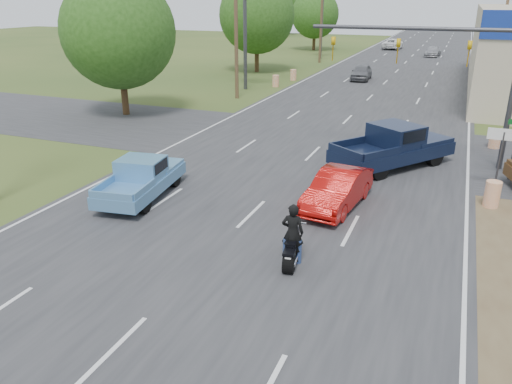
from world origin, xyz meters
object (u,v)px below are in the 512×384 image
at_px(navy_pickup, 395,145).
at_px(distant_car_grey, 361,72).
at_px(motorcycle, 292,250).
at_px(blue_pickup, 142,177).
at_px(distant_car_white, 393,44).
at_px(distant_car_silver, 433,52).
at_px(red_convertible, 337,190).
at_px(rider, 293,236).

height_order(navy_pickup, distant_car_grey, navy_pickup).
distance_m(motorcycle, blue_pickup, 7.63).
bearing_deg(distant_car_white, distant_car_silver, 129.97).
xyz_separation_m(blue_pickup, distant_car_grey, (2.24, 32.55, -0.08)).
bearing_deg(distant_car_grey, blue_pickup, -97.05).
relative_size(red_convertible, distant_car_grey, 1.01).
distance_m(rider, distant_car_silver, 58.71).
bearing_deg(blue_pickup, motorcycle, -30.35).
height_order(rider, navy_pickup, navy_pickup).
height_order(motorcycle, distant_car_white, distant_car_white).
distance_m(red_convertible, distant_car_silver, 54.11).
bearing_deg(distant_car_white, motorcycle, 97.56).
xyz_separation_m(motorcycle, navy_pickup, (1.52, 10.38, 0.54)).
bearing_deg(motorcycle, distant_car_grey, 88.44).
relative_size(red_convertible, navy_pickup, 0.68).
bearing_deg(motorcycle, rider, 90.00).
distance_m(distant_car_grey, distant_car_silver, 23.81).
bearing_deg(blue_pickup, rider, -30.06).
bearing_deg(distant_car_silver, rider, -84.70).
relative_size(motorcycle, rider, 1.14).
xyz_separation_m(rider, distant_car_white, (-6.15, 66.72, -0.14)).
distance_m(red_convertible, distant_car_grey, 31.21).
bearing_deg(red_convertible, blue_pickup, -159.65).
relative_size(distant_car_grey, distant_car_silver, 0.97).
bearing_deg(rider, distant_car_white, -94.04).
bearing_deg(rider, navy_pickup, -107.72).
bearing_deg(distant_car_white, blue_pickup, 91.49).
xyz_separation_m(blue_pickup, distant_car_white, (0.90, 63.87, -0.04)).
height_order(red_convertible, distant_car_silver, red_convertible).
height_order(motorcycle, rider, rider).
distance_m(red_convertible, rider, 4.61).
height_order(rider, distant_car_grey, rider).
height_order(navy_pickup, distant_car_white, navy_pickup).
height_order(distant_car_silver, distant_car_white, distant_car_white).
bearing_deg(distant_car_silver, navy_pickup, -82.89).
height_order(motorcycle, distant_car_grey, distant_car_grey).
height_order(blue_pickup, distant_car_silver, blue_pickup).
relative_size(blue_pickup, distant_car_white, 0.91).
bearing_deg(red_convertible, distant_car_silver, 97.07).
bearing_deg(distant_car_silver, distant_car_grey, -96.41).
height_order(red_convertible, rider, rider).
distance_m(motorcycle, distant_car_grey, 35.77).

